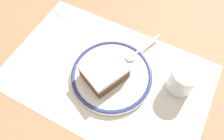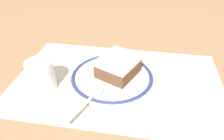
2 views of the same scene
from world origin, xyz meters
name	(u,v)px [view 1 (image 1 of 2)]	position (x,y,z in m)	size (l,w,h in m)	color
ground_plane	(107,75)	(0.00, 0.00, 0.00)	(2.40, 2.40, 0.00)	#9E7551
placemat	(107,75)	(0.00, 0.00, 0.00)	(0.53, 0.33, 0.00)	beige
plate	(112,75)	(-0.01, 0.00, 0.01)	(0.21, 0.21, 0.02)	silver
cake_slice	(104,71)	(0.00, 0.01, 0.04)	(0.12, 0.12, 0.05)	brown
spoon	(137,52)	(-0.04, -0.09, 0.02)	(0.06, 0.12, 0.01)	silver
cup	(182,81)	(-0.18, -0.06, 0.03)	(0.07, 0.07, 0.07)	silver
sugar_packet	(63,13)	(0.22, -0.13, 0.00)	(0.05, 0.03, 0.01)	white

